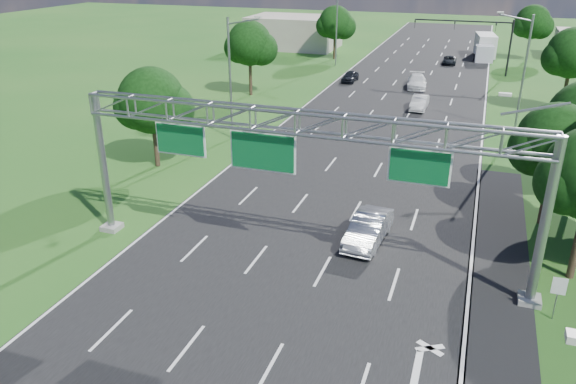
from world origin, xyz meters
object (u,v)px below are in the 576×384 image
at_px(silver_sedan, 368,229).
at_px(box_truck, 485,47).
at_px(traffic_signal, 482,34).
at_px(sign_gantry, 299,135).
at_px(regulatory_sign, 558,290).

height_order(silver_sedan, box_truck, box_truck).
xyz_separation_m(traffic_signal, silver_sedan, (-4.19, -49.64, -4.37)).
distance_m(traffic_signal, silver_sedan, 50.00).
distance_m(sign_gantry, regulatory_sign, 13.25).
relative_size(traffic_signal, silver_sedan, 2.52).
relative_size(regulatory_sign, box_truck, 0.23).
bearing_deg(traffic_signal, regulatory_sign, -84.80).
height_order(sign_gantry, box_truck, sign_gantry).
bearing_deg(sign_gantry, silver_sedan, 48.64).
bearing_deg(traffic_signal, sign_gantry, -97.68).
xyz_separation_m(regulatory_sign, traffic_signal, (-4.92, 54.02, 3.66)).
xyz_separation_m(sign_gantry, silver_sedan, (2.96, 3.37, -6.09)).
bearing_deg(silver_sedan, sign_gantry, -126.59).
height_order(regulatory_sign, silver_sedan, regulatory_sign).
bearing_deg(box_truck, sign_gantry, -104.22).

